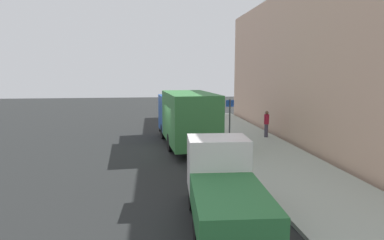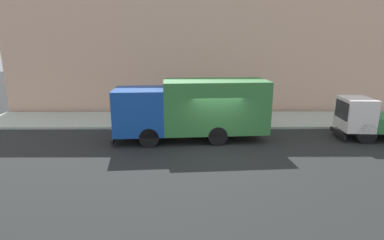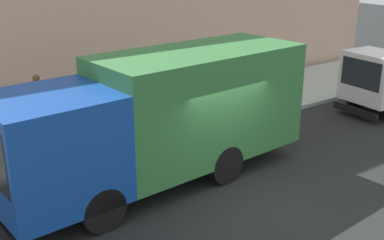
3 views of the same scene
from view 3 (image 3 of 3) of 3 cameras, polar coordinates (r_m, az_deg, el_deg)
name	(u,v)px [view 3 (image 3 of 3)]	position (r m, az deg, el deg)	size (l,w,h in m)	color
ground	(226,183)	(12.32, 4.03, -7.51)	(80.00, 80.00, 0.00)	black
sidewalk	(130,124)	(16.25, -7.43, -0.49)	(4.25, 30.00, 0.14)	#A6B1A6
large_utility_truck	(161,115)	(11.75, -3.66, 0.57)	(3.01, 8.31, 3.25)	#14449E
pedestrian_walking	(38,99)	(16.24, -17.79, 2.43)	(0.44, 0.44, 1.73)	#443D4E
street_sign_post	(172,84)	(14.46, -2.34, 4.26)	(0.44, 0.08, 2.80)	#4C5156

